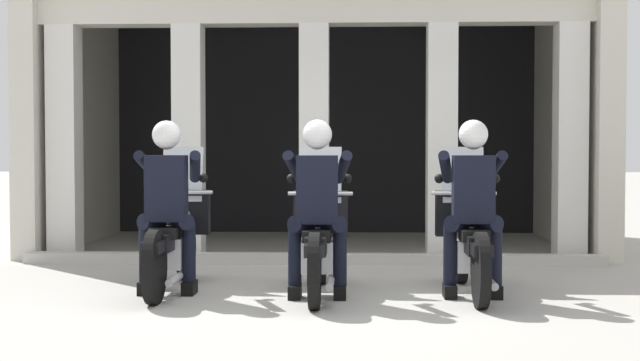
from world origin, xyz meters
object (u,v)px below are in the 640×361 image
(motorcycle_center, at_px, (319,239))
(motorcycle_right, at_px, (469,239))
(police_officer_left, at_px, (167,192))
(police_officer_center, at_px, (317,193))
(motorcycle_left, at_px, (174,236))
(police_officer_right, at_px, (473,193))

(motorcycle_center, height_order, motorcycle_right, same)
(police_officer_left, xyz_separation_m, police_officer_center, (1.38, -0.18, 0.00))
(motorcycle_right, bearing_deg, motorcycle_left, 178.29)
(police_officer_left, height_order, police_officer_center, same)
(police_officer_left, height_order, motorcycle_center, police_officer_left)
(police_officer_left, height_order, motorcycle_right, police_officer_left)
(police_officer_center, xyz_separation_m, motorcycle_right, (1.38, 0.38, -0.44))
(police_officer_left, bearing_deg, police_officer_right, -2.43)
(motorcycle_center, distance_m, motorcycle_right, 1.38)
(motorcycle_center, xyz_separation_m, police_officer_center, (-0.00, -0.28, 0.44))
(police_officer_center, relative_size, police_officer_right, 1.00)
(police_officer_center, relative_size, motorcycle_right, 0.78)
(motorcycle_left, xyz_separation_m, police_officer_left, (-0.00, -0.28, 0.44))
(motorcycle_left, bearing_deg, police_officer_left, -90.90)
(motorcycle_left, height_order, motorcycle_right, same)
(motorcycle_center, distance_m, police_officer_center, 0.52)
(motorcycle_center, xyz_separation_m, police_officer_right, (1.38, -0.19, 0.44))
(police_officer_left, relative_size, motorcycle_right, 0.78)
(motorcycle_right, relative_size, police_officer_right, 1.29)
(police_officer_right, bearing_deg, motorcycle_left, 172.43)
(police_officer_left, distance_m, police_officer_center, 1.39)
(motorcycle_center, bearing_deg, police_officer_left, 179.57)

